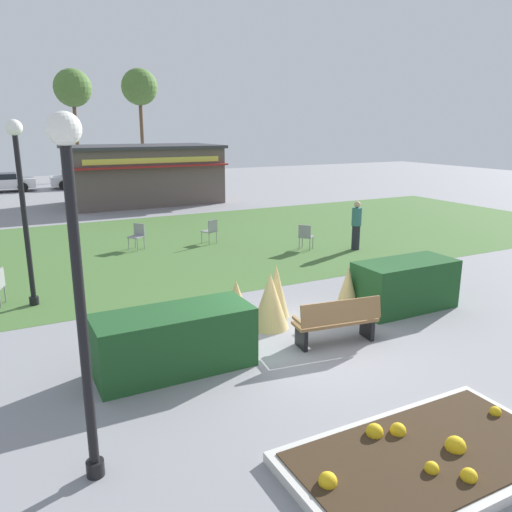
# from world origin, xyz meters

# --- Properties ---
(ground_plane) EXTENTS (80.00, 80.00, 0.00)m
(ground_plane) POSITION_xyz_m (0.00, 0.00, 0.00)
(ground_plane) COLOR gray
(lawn_patch) EXTENTS (36.00, 12.00, 0.01)m
(lawn_patch) POSITION_xyz_m (0.00, 9.49, 0.00)
(lawn_patch) COLOR #446B33
(lawn_patch) RESTS_ON ground_plane
(flower_bed) EXTENTS (3.69, 1.97, 0.32)m
(flower_bed) POSITION_xyz_m (-0.50, -3.70, 0.09)
(flower_bed) COLOR beige
(flower_bed) RESTS_ON ground_plane
(park_bench) EXTENTS (1.75, 0.74, 0.95)m
(park_bench) POSITION_xyz_m (0.65, -0.21, 0.48)
(park_bench) COLOR olive
(park_bench) RESTS_ON ground_plane
(hedge_left) EXTENTS (2.73, 1.10, 1.09)m
(hedge_left) POSITION_xyz_m (-2.52, 0.23, 0.54)
(hedge_left) COLOR #1E4C23
(hedge_left) RESTS_ON ground_plane
(hedge_right) EXTENTS (2.41, 1.10, 1.14)m
(hedge_right) POSITION_xyz_m (3.26, 0.72, 0.57)
(hedge_right) COLOR #1E4C23
(hedge_right) RESTS_ON ground_plane
(ornamental_grass_behind_left) EXTENTS (0.79, 0.79, 1.21)m
(ornamental_grass_behind_left) POSITION_xyz_m (-0.11, 1.13, 0.60)
(ornamental_grass_behind_left) COLOR tan
(ornamental_grass_behind_left) RESTS_ON ground_plane
(ornamental_grass_behind_right) EXTENTS (0.59, 0.59, 1.21)m
(ornamental_grass_behind_right) POSITION_xyz_m (0.33, 1.65, 0.60)
(ornamental_grass_behind_right) COLOR tan
(ornamental_grass_behind_right) RESTS_ON ground_plane
(ornamental_grass_behind_center) EXTENTS (0.59, 0.59, 1.09)m
(ornamental_grass_behind_center) POSITION_xyz_m (1.90, 1.11, 0.54)
(ornamental_grass_behind_center) COLOR tan
(ornamental_grass_behind_center) RESTS_ON ground_plane
(ornamental_grass_behind_far) EXTENTS (0.63, 0.63, 0.95)m
(ornamental_grass_behind_far) POSITION_xyz_m (-0.60, 1.77, 0.47)
(ornamental_grass_behind_far) COLOR tan
(ornamental_grass_behind_far) RESTS_ON ground_plane
(lamppost_near) EXTENTS (0.36, 0.36, 4.32)m
(lamppost_near) POSITION_xyz_m (-4.29, -2.00, 2.71)
(lamppost_near) COLOR black
(lamppost_near) RESTS_ON ground_plane
(lamppost_mid) EXTENTS (0.36, 0.36, 4.32)m
(lamppost_mid) POSITION_xyz_m (-4.46, 4.98, 2.71)
(lamppost_mid) COLOR black
(lamppost_mid) RESTS_ON ground_plane
(trash_bin) EXTENTS (0.52, 0.52, 0.93)m
(trash_bin) POSITION_xyz_m (3.13, 1.17, 0.46)
(trash_bin) COLOR #2D4233
(trash_bin) RESTS_ON ground_plane
(food_kiosk) EXTENTS (8.22, 5.10, 3.17)m
(food_kiosk) POSITION_xyz_m (2.44, 20.37, 1.59)
(food_kiosk) COLOR #594C47
(food_kiosk) RESTS_ON ground_plane
(cafe_chair_west) EXTENTS (0.62, 0.62, 0.89)m
(cafe_chair_west) POSITION_xyz_m (-0.77, 9.49, 0.53)
(cafe_chair_west) COLOR gray
(cafe_chair_west) RESTS_ON ground_plane
(cafe_chair_center) EXTENTS (0.62, 0.62, 0.89)m
(cafe_chair_center) POSITION_xyz_m (4.36, 6.69, 0.53)
(cafe_chair_center) COLOR gray
(cafe_chair_center) RESTS_ON ground_plane
(cafe_chair_north) EXTENTS (0.58, 0.58, 0.89)m
(cafe_chair_north) POSITION_xyz_m (1.81, 9.07, 0.53)
(cafe_chair_north) COLOR gray
(cafe_chair_north) RESTS_ON ground_plane
(person_strolling) EXTENTS (0.34, 0.34, 1.69)m
(person_strolling) POSITION_xyz_m (5.93, 5.92, 0.86)
(person_strolling) COLOR #23232D
(person_strolling) RESTS_ON ground_plane
(parked_car_center_slot) EXTENTS (4.31, 2.26, 1.20)m
(parked_car_center_slot) POSITION_xyz_m (0.48, 29.34, 0.64)
(parked_car_center_slot) COLOR #B7BABF
(parked_car_center_slot) RESTS_ON ground_plane
(tree_left_bg) EXTENTS (2.80, 2.80, 8.56)m
(tree_left_bg) POSITION_xyz_m (5.95, 33.27, 7.07)
(tree_left_bg) COLOR brown
(tree_left_bg) RESTS_ON ground_plane
(tree_right_bg) EXTENTS (2.80, 2.80, 8.37)m
(tree_right_bg) POSITION_xyz_m (1.05, 33.98, 6.89)
(tree_right_bg) COLOR brown
(tree_right_bg) RESTS_ON ground_plane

